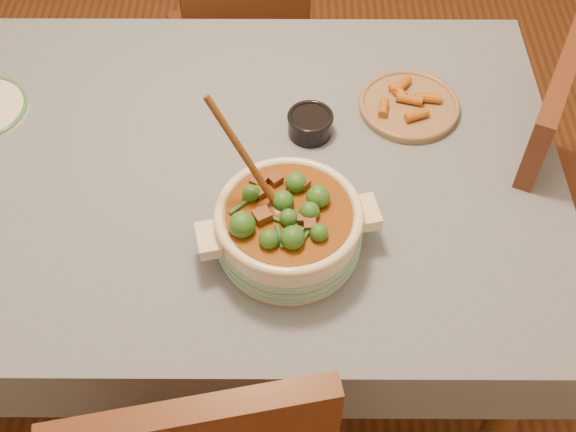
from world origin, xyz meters
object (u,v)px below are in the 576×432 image
(stew_casserole, at_px, (289,225))
(condiment_bowl, at_px, (310,123))
(dining_table, at_px, (203,189))
(chair_right, at_px, (564,198))
(fried_plate, at_px, (409,104))
(chair_far, at_px, (241,41))

(stew_casserole, distance_m, condiment_bowl, 0.34)
(dining_table, bearing_deg, chair_right, 4.61)
(dining_table, distance_m, chair_right, 0.94)
(stew_casserole, xyz_separation_m, chair_right, (0.72, 0.31, -0.29))
(stew_casserole, distance_m, fried_plate, 0.52)
(chair_far, xyz_separation_m, chair_right, (0.88, -0.72, 0.06))
(dining_table, relative_size, stew_casserole, 4.38)
(condiment_bowl, xyz_separation_m, fried_plate, (0.24, 0.08, -0.02))
(stew_casserole, distance_m, chair_far, 1.10)
(stew_casserole, bearing_deg, condiment_bowl, 81.57)
(stew_casserole, bearing_deg, chair_right, 23.44)
(fried_plate, distance_m, chair_right, 0.50)
(chair_far, distance_m, chair_right, 1.14)
(dining_table, distance_m, chair_far, 0.82)
(stew_casserole, xyz_separation_m, chair_far, (-0.16, 1.03, -0.35))
(condiment_bowl, bearing_deg, fried_plate, 18.42)
(condiment_bowl, relative_size, fried_plate, 0.56)
(chair_far, bearing_deg, condiment_bowl, 88.69)
(fried_plate, height_order, chair_right, chair_right)
(chair_far, bearing_deg, chair_right, 122.57)
(fried_plate, bearing_deg, dining_table, -160.11)
(fried_plate, xyz_separation_m, chair_far, (-0.46, 0.61, -0.29))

